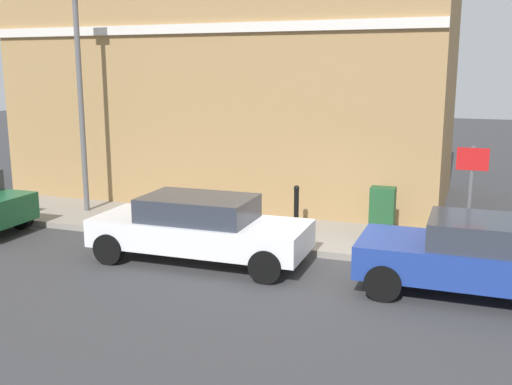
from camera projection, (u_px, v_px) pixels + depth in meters
The scene contains 10 objects.
ground at pixel (322, 268), 11.97m from camera, with size 80.00×80.00×0.00m, color #38383A.
sidewalk at pixel (118, 217), 15.74m from camera, with size 2.60×30.00×0.15m, color gray.
corner_building at pixel (240, 65), 18.49m from camera, with size 6.49×12.63×8.06m.
car_blue at pixel (478, 256), 10.37m from camera, with size 1.85×4.09×1.39m.
car_white at pixel (200, 227), 12.25m from camera, with size 1.85×4.49×1.37m.
utility_cabinet at pixel (382, 214), 13.55m from camera, with size 0.46×0.61×1.15m.
bollard_near_cabinet at pixel (296, 205), 14.34m from camera, with size 0.14×0.14×1.04m.
bollard_far_kerb at pixel (206, 212), 13.61m from camera, with size 0.14×0.14×1.04m.
street_sign at pixel (471, 186), 11.69m from camera, with size 0.08×0.60×2.30m.
lamppost at pixel (80, 93), 15.57m from camera, with size 0.20×0.44×5.72m.
Camera 1 is at (-11.16, -2.72, 3.91)m, focal length 41.87 mm.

